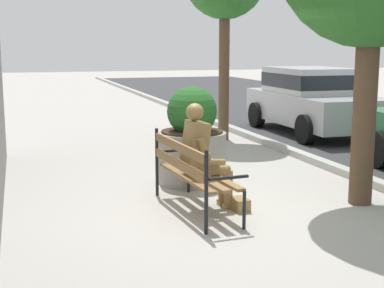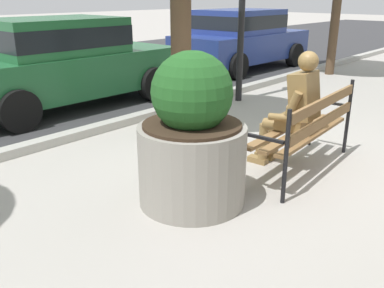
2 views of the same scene
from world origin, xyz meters
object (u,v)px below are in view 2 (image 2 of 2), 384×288
at_px(parked_car_green, 62,60).
at_px(bronze_statue_seated, 291,112).
at_px(parked_car_blue, 241,38).
at_px(park_bench, 308,126).
at_px(concrete_planter, 192,141).

bearing_deg(parked_car_green, bronze_statue_seated, -87.89).
bearing_deg(parked_car_blue, park_bench, -138.39).
distance_m(park_bench, concrete_planter, 1.51).
height_order(park_bench, parked_car_green, parked_car_green).
relative_size(park_bench, bronze_statue_seated, 1.34).
distance_m(park_bench, bronze_statue_seated, 0.25).
bearing_deg(parked_car_blue, parked_car_green, 180.00).
bearing_deg(parked_car_green, park_bench, -87.78).
bearing_deg(parked_car_green, concrete_planter, -106.61).
xyz_separation_m(park_bench, concrete_planter, (-1.43, 0.47, 0.09)).
height_order(parked_car_green, parked_car_blue, same).
relative_size(park_bench, parked_car_blue, 0.44).
bearing_deg(bronze_statue_seated, park_bench, -85.56).
bearing_deg(concrete_planter, park_bench, -18.04).
relative_size(bronze_statue_seated, parked_car_green, 0.33).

